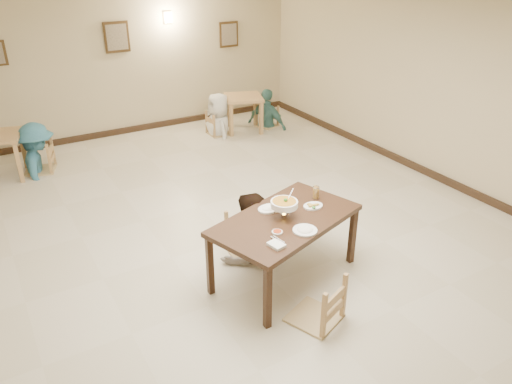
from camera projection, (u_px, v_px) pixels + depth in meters
floor at (232, 240)px, 6.89m from camera, size 10.00×10.00×0.00m
ceiling at (226, 10)px, 5.54m from camera, size 10.00×10.00×0.00m
wall_back at (114, 63)px, 10.07m from camera, size 10.00×0.00×10.00m
wall_right at (449, 93)px, 8.03m from camera, size 0.00×10.00×10.00m
baseboard_back at (123, 131)px, 10.69m from camera, size 8.00×0.06×0.12m
baseboard_right at (434, 175)px, 8.66m from camera, size 0.06×10.00×0.12m
picture_b at (117, 37)px, 9.86m from camera, size 0.50×0.04×0.60m
picture_c at (229, 34)px, 11.06m from camera, size 0.45×0.04×0.55m
wall_sconce at (168, 17)px, 10.22m from camera, size 0.16×0.05×0.22m
main_table at (285, 224)px, 5.80m from camera, size 1.97×1.47×0.82m
chair_far at (246, 218)px, 6.40m from camera, size 0.47×0.47×1.01m
chair_near at (317, 278)px, 5.21m from camera, size 0.50×0.50×1.07m
main_diner at (248, 195)px, 6.17m from camera, size 0.94×0.78×1.74m
curry_warmer at (284, 204)px, 5.72m from camera, size 0.35×0.32×0.28m
rice_plate_far at (270, 208)px, 5.94m from camera, size 0.30×0.30×0.07m
rice_plate_near at (305, 230)px, 5.50m from camera, size 0.27×0.27×0.06m
fried_plate at (313, 206)px, 6.00m from camera, size 0.25×0.25×0.05m
chili_dish at (277, 232)px, 5.46m from camera, size 0.12×0.12×0.03m
napkin_cutlery at (276, 245)px, 5.23m from camera, size 0.19×0.28×0.03m
drink_glass at (316, 193)px, 6.18m from camera, size 0.08×0.08×0.16m
bg_table_right at (244, 102)px, 10.62m from camera, size 0.97×0.97×0.76m
bg_chair_lr at (35, 143)px, 8.73m from camera, size 0.50×0.50×1.06m
bg_chair_rl at (218, 113)px, 10.49m from camera, size 0.44×0.44×0.93m
bg_chair_rr at (267, 108)px, 10.95m from camera, size 0.41×0.41×0.86m
bg_diner_b at (31, 124)px, 8.57m from camera, size 0.84×1.24×1.77m
bg_diner_c at (218, 93)px, 10.31m from camera, size 0.66×0.92×1.76m
bg_diner_d at (267, 89)px, 10.76m from camera, size 0.79×1.06×1.68m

